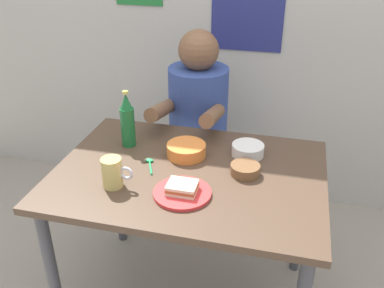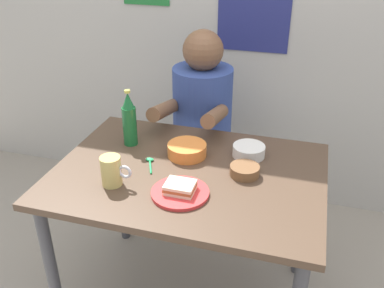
{
  "view_description": "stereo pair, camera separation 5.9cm",
  "coord_description": "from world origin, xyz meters",
  "px_view_note": "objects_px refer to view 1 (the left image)",
  "views": [
    {
      "loc": [
        0.37,
        -1.43,
        1.66
      ],
      "look_at": [
        0.0,
        0.05,
        0.84
      ],
      "focal_mm": 39.71,
      "sensor_mm": 36.0,
      "label": 1
    },
    {
      "loc": [
        0.43,
        -1.42,
        1.66
      ],
      "look_at": [
        0.0,
        0.05,
        0.84
      ],
      "focal_mm": 39.71,
      "sensor_mm": 36.0,
      "label": 2
    }
  ],
  "objects_px": {
    "stool": "(198,170)",
    "sandwich": "(182,188)",
    "dining_table": "(189,190)",
    "beer_bottle": "(127,121)",
    "condiment_bowl_brown": "(245,169)",
    "plate_orange": "(182,193)",
    "beer_mug": "(113,173)",
    "person_seated": "(198,105)"
  },
  "relations": [
    {
      "from": "dining_table",
      "to": "beer_mug",
      "type": "bearing_deg",
      "value": -145.38
    },
    {
      "from": "person_seated",
      "to": "plate_orange",
      "type": "xyz_separation_m",
      "value": [
        0.13,
        -0.79,
        -0.02
      ]
    },
    {
      "from": "stool",
      "to": "beer_bottle",
      "type": "distance_m",
      "value": 0.73
    },
    {
      "from": "person_seated",
      "to": "beer_bottle",
      "type": "bearing_deg",
      "value": -114.38
    },
    {
      "from": "sandwich",
      "to": "dining_table",
      "type": "bearing_deg",
      "value": 95.94
    },
    {
      "from": "dining_table",
      "to": "stool",
      "type": "bearing_deg",
      "value": 100.05
    },
    {
      "from": "person_seated",
      "to": "beer_bottle",
      "type": "distance_m",
      "value": 0.52
    },
    {
      "from": "plate_orange",
      "to": "dining_table",
      "type": "bearing_deg",
      "value": 95.94
    },
    {
      "from": "beer_mug",
      "to": "person_seated",
      "type": "bearing_deg",
      "value": 79.77
    },
    {
      "from": "person_seated",
      "to": "beer_mug",
      "type": "distance_m",
      "value": 0.81
    },
    {
      "from": "beer_mug",
      "to": "stool",
      "type": "bearing_deg",
      "value": 79.91
    },
    {
      "from": "stool",
      "to": "dining_table",
      "type": "bearing_deg",
      "value": -79.95
    },
    {
      "from": "beer_bottle",
      "to": "plate_orange",
      "type": "bearing_deg",
      "value": -43.45
    },
    {
      "from": "dining_table",
      "to": "sandwich",
      "type": "xyz_separation_m",
      "value": [
        0.02,
        -0.17,
        0.13
      ]
    },
    {
      "from": "dining_table",
      "to": "plate_orange",
      "type": "xyz_separation_m",
      "value": [
        0.02,
        -0.17,
        0.1
      ]
    },
    {
      "from": "person_seated",
      "to": "beer_mug",
      "type": "bearing_deg",
      "value": -100.23
    },
    {
      "from": "plate_orange",
      "to": "condiment_bowl_brown",
      "type": "bearing_deg",
      "value": 44.25
    },
    {
      "from": "dining_table",
      "to": "plate_orange",
      "type": "bearing_deg",
      "value": -84.06
    },
    {
      "from": "beer_bottle",
      "to": "person_seated",
      "type": "bearing_deg",
      "value": 65.62
    },
    {
      "from": "beer_mug",
      "to": "condiment_bowl_brown",
      "type": "distance_m",
      "value": 0.53
    },
    {
      "from": "condiment_bowl_brown",
      "to": "plate_orange",
      "type": "bearing_deg",
      "value": -135.75
    },
    {
      "from": "person_seated",
      "to": "plate_orange",
      "type": "height_order",
      "value": "person_seated"
    },
    {
      "from": "sandwich",
      "to": "beer_mug",
      "type": "xyz_separation_m",
      "value": [
        -0.27,
        -0.01,
        0.03
      ]
    },
    {
      "from": "dining_table",
      "to": "person_seated",
      "type": "height_order",
      "value": "person_seated"
    },
    {
      "from": "person_seated",
      "to": "condiment_bowl_brown",
      "type": "xyz_separation_m",
      "value": [
        0.34,
        -0.58,
        -0.0
      ]
    },
    {
      "from": "condiment_bowl_brown",
      "to": "beer_mug",
      "type": "bearing_deg",
      "value": -156.39
    },
    {
      "from": "beer_bottle",
      "to": "sandwich",
      "type": "bearing_deg",
      "value": -43.45
    },
    {
      "from": "plate_orange",
      "to": "beer_bottle",
      "type": "bearing_deg",
      "value": 136.55
    },
    {
      "from": "person_seated",
      "to": "plate_orange",
      "type": "bearing_deg",
      "value": -80.68
    },
    {
      "from": "sandwich",
      "to": "beer_mug",
      "type": "height_order",
      "value": "beer_mug"
    },
    {
      "from": "person_seated",
      "to": "beer_mug",
      "type": "height_order",
      "value": "person_seated"
    },
    {
      "from": "stool",
      "to": "sandwich",
      "type": "height_order",
      "value": "sandwich"
    },
    {
      "from": "dining_table",
      "to": "person_seated",
      "type": "distance_m",
      "value": 0.64
    },
    {
      "from": "stool",
      "to": "beer_mug",
      "type": "height_order",
      "value": "beer_mug"
    },
    {
      "from": "dining_table",
      "to": "stool",
      "type": "xyz_separation_m",
      "value": [
        -0.11,
        0.63,
        -0.3
      ]
    },
    {
      "from": "plate_orange",
      "to": "sandwich",
      "type": "height_order",
      "value": "sandwich"
    },
    {
      "from": "stool",
      "to": "plate_orange",
      "type": "height_order",
      "value": "plate_orange"
    },
    {
      "from": "dining_table",
      "to": "stool",
      "type": "distance_m",
      "value": 0.71
    },
    {
      "from": "beer_bottle",
      "to": "dining_table",
      "type": "bearing_deg",
      "value": -25.44
    },
    {
      "from": "beer_bottle",
      "to": "condiment_bowl_brown",
      "type": "height_order",
      "value": "beer_bottle"
    },
    {
      "from": "dining_table",
      "to": "beer_bottle",
      "type": "relative_size",
      "value": 4.2
    },
    {
      "from": "person_seated",
      "to": "sandwich",
      "type": "bearing_deg",
      "value": -80.68
    }
  ]
}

